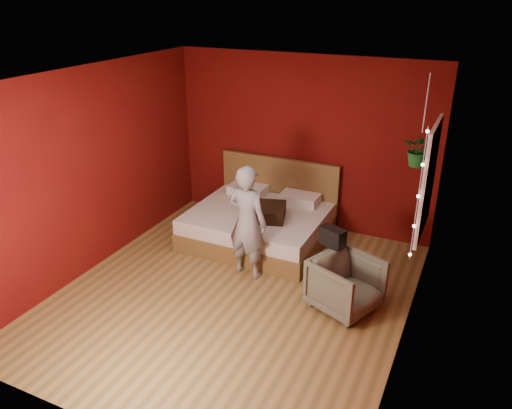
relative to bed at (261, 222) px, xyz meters
The scene contains 10 objects.
floor 1.54m from the bed, 77.71° to the right, with size 4.50×4.50×0.00m, color olive.
room_walls 2.06m from the bed, 77.71° to the right, with size 4.04×4.54×2.62m.
window 2.66m from the bed, 14.17° to the right, with size 0.05×0.97×1.27m.
fairy_lights 2.80m from the bed, 25.98° to the right, with size 0.04×0.04×1.45m.
bed is the anchor object (origin of this frame).
person 1.12m from the bed, 74.94° to the right, with size 0.54×0.36×1.49m, color gray.
armchair 2.00m from the bed, 36.07° to the right, with size 0.68×0.70×0.64m, color #555543.
handbag 1.70m from the bed, 34.17° to the right, with size 0.31×0.15×0.22m, color black.
throw_pillow 0.43m from the bed, 50.27° to the right, with size 0.51×0.51×0.18m, color black.
hanging_plant 2.60m from the bed, ahead, with size 0.39×0.35×1.06m.
Camera 1 is at (2.43, -4.54, 3.45)m, focal length 35.00 mm.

